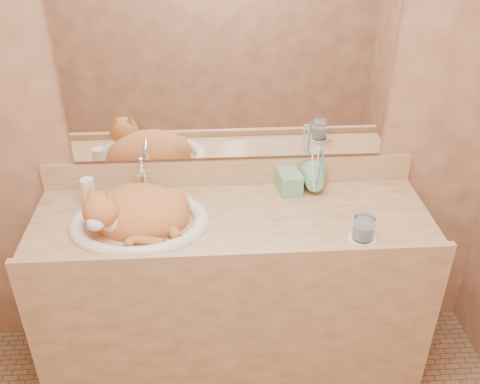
{
  "coord_description": "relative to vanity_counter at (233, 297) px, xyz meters",
  "views": [
    {
      "loc": [
        -0.08,
        -1.04,
        2.05
      ],
      "look_at": [
        0.03,
        0.7,
        0.98
      ],
      "focal_mm": 40.0,
      "sensor_mm": 36.0,
      "label": 1
    }
  ],
  "objects": [
    {
      "name": "cat",
      "position": [
        -0.38,
        -0.02,
        0.49
      ],
      "size": [
        0.43,
        0.37,
        0.22
      ],
      "primitive_type": null,
      "rotation": [
        0.0,
        0.0,
        -0.11
      ],
      "color": "#B35C29",
      "rests_on": "sink_basin"
    },
    {
      "name": "water_glass",
      "position": [
        0.48,
        -0.18,
        0.48
      ],
      "size": [
        0.08,
        0.08,
        0.09
      ],
      "primitive_type": "cylinder",
      "color": "white",
      "rests_on": "saucer"
    },
    {
      "name": "toothbrushes",
      "position": [
        0.36,
        0.13,
        0.56
      ],
      "size": [
        0.04,
        0.04,
        0.24
      ],
      "primitive_type": null,
      "color": "white",
      "rests_on": "toothbrush_cup"
    },
    {
      "name": "vanity_counter",
      "position": [
        0.0,
        0.0,
        0.0
      ],
      "size": [
        1.6,
        0.55,
        0.85
      ],
      "primitive_type": null,
      "color": "#956843",
      "rests_on": "floor"
    },
    {
      "name": "faucet",
      "position": [
        -0.36,
        0.19,
        0.51
      ],
      "size": [
        0.05,
        0.12,
        0.17
      ],
      "primitive_type": null,
      "rotation": [
        0.0,
        0.0,
        -0.02
      ],
      "color": "silver",
      "rests_on": "vanity_counter"
    },
    {
      "name": "sink_basin",
      "position": [
        -0.36,
        -0.02,
        0.51
      ],
      "size": [
        0.59,
        0.51,
        0.17
      ],
      "primitive_type": null,
      "rotation": [
        0.0,
        0.0,
        0.14
      ],
      "color": "white",
      "rests_on": "vanity_counter"
    },
    {
      "name": "soap_dispenser",
      "position": [
        0.26,
        0.13,
        0.53
      ],
      "size": [
        0.1,
        0.1,
        0.2
      ],
      "primitive_type": "imported",
      "rotation": [
        0.0,
        0.0,
        0.13
      ],
      "color": "#70B48D",
      "rests_on": "vanity_counter"
    },
    {
      "name": "saucer",
      "position": [
        0.48,
        -0.18,
        0.43
      ],
      "size": [
        0.11,
        0.11,
        0.01
      ],
      "primitive_type": "cylinder",
      "color": "white",
      "rests_on": "vanity_counter"
    },
    {
      "name": "toothbrush_cup",
      "position": [
        0.36,
        0.13,
        0.48
      ],
      "size": [
        0.13,
        0.13,
        0.11
      ],
      "primitive_type": "imported",
      "rotation": [
        0.0,
        0.0,
        -0.07
      ],
      "color": "#70B48D",
      "rests_on": "vanity_counter"
    },
    {
      "name": "lotion_bottle",
      "position": [
        -0.58,
        0.12,
        0.49
      ],
      "size": [
        0.05,
        0.05,
        0.13
      ],
      "primitive_type": "cylinder",
      "color": "white",
      "rests_on": "vanity_counter"
    },
    {
      "name": "wall_back",
      "position": [
        0.0,
        0.28,
        0.82
      ],
      "size": [
        2.4,
        0.02,
        2.5
      ],
      "primitive_type": "cube",
      "color": "#8D5840",
      "rests_on": "ground"
    },
    {
      "name": "mirror",
      "position": [
        0.0,
        0.26,
        0.97
      ],
      "size": [
        1.3,
        0.02,
        0.8
      ],
      "primitive_type": "cube",
      "color": "white",
      "rests_on": "wall_back"
    }
  ]
}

